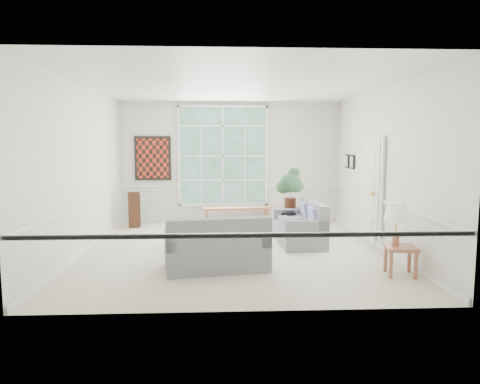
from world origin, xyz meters
The scene contains 24 objects.
floor centered at (0.00, 0.00, -0.01)m, with size 5.50×6.00×0.01m, color beige.
ceiling centered at (0.00, 0.00, 3.00)m, with size 5.50×6.00×0.02m, color white.
wall_back centered at (0.00, 3.00, 1.50)m, with size 5.50×0.02×3.00m, color silver.
wall_front centered at (0.00, -3.00, 1.50)m, with size 5.50×0.02×3.00m, color silver.
wall_left centered at (-2.75, 0.00, 1.50)m, with size 0.02×6.00×3.00m, color silver.
wall_right centered at (2.75, 0.00, 1.50)m, with size 0.02×6.00×3.00m, color silver.
window_back centered at (-0.20, 2.96, 1.65)m, with size 2.30×0.08×2.40m, color white.
entry_door centered at (2.71, 0.60, 1.05)m, with size 0.08×0.90×2.10m, color white.
door_sidelight centered at (2.71, -0.03, 1.15)m, with size 0.08×0.26×1.90m, color white.
wall_art centered at (-1.95, 2.95, 1.60)m, with size 0.90×0.06×1.10m, color maroon.
wall_frame_near centered at (2.71, 1.75, 1.55)m, with size 0.04×0.26×0.32m, color black.
wall_frame_far centered at (2.71, 2.15, 1.55)m, with size 0.04×0.26×0.32m, color black.
loveseat_right centered at (1.27, 0.43, 0.42)m, with size 0.80×1.54×0.83m, color slate.
loveseat_front centered at (-0.34, -1.25, 0.43)m, with size 1.58×0.82×0.85m, color slate.
coffee_table centered at (-0.60, 0.16, 0.22)m, with size 1.19×0.65×0.44m, color #9A593C.
pewter_bowl centered at (-0.56, 0.17, 0.48)m, with size 0.30×0.30×0.07m, color #96979B.
window_bench centered at (0.14, 2.65, 0.20)m, with size 1.68×0.33×0.39m, color #9A593C.
end_table centered at (1.22, 1.48, 0.27)m, with size 0.55×0.55×0.55m, color #9A593C.
houseplant centered at (1.26, 1.46, 1.00)m, with size 0.53×0.53×0.90m, color #2D5833, non-canonical shape.
side_table centered at (2.40, -1.72, 0.22)m, with size 0.44×0.44×0.45m, color #9A593C.
table_lamp centered at (2.33, -1.69, 0.77)m, with size 0.37×0.37×0.65m, color white, non-canonical shape.
pet_bed centered at (-1.21, 2.62, 0.06)m, with size 0.40×0.40×0.12m, color gray.
floor_speaker centered at (-2.30, 2.21, 0.42)m, with size 0.26×0.20×0.84m, color #381D10.
cat centered at (1.15, 0.97, 0.50)m, with size 0.31×0.22×0.15m, color black.
Camera 1 is at (-0.27, -7.81, 1.94)m, focal length 32.00 mm.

